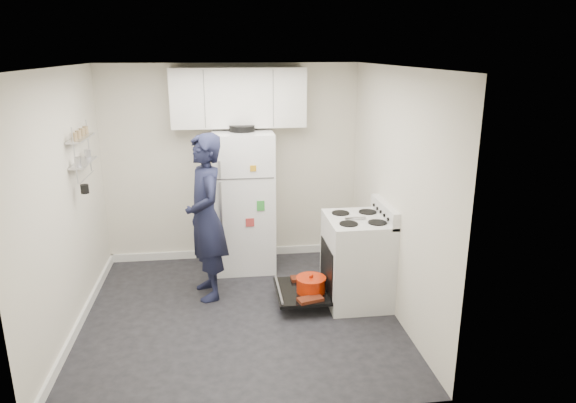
{
  "coord_description": "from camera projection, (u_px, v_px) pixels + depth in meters",
  "views": [
    {
      "loc": [
        -0.13,
        -4.82,
        2.65
      ],
      "look_at": [
        0.58,
        0.52,
        1.05
      ],
      "focal_mm": 32.0,
      "sensor_mm": 36.0,
      "label": 1
    }
  ],
  "objects": [
    {
      "name": "refrigerator",
      "position": [
        244.0,
        200.0,
        6.31
      ],
      "size": [
        0.72,
        0.74,
        1.79
      ],
      "color": "white",
      "rests_on": "ground"
    },
    {
      "name": "electric_range",
      "position": [
        356.0,
        261.0,
        5.52
      ],
      "size": [
        0.66,
        0.76,
        1.1
      ],
      "color": "silver",
      "rests_on": "ground"
    },
    {
      "name": "open_oven_door",
      "position": [
        306.0,
        288.0,
        5.5
      ],
      "size": [
        0.55,
        0.72,
        0.24
      ],
      "color": "black",
      "rests_on": "ground"
    },
    {
      "name": "wall_shelf_rack",
      "position": [
        82.0,
        151.0,
        5.15
      ],
      "size": [
        0.14,
        0.6,
        0.61
      ],
      "color": "#B2B2B7",
      "rests_on": "room"
    },
    {
      "name": "room",
      "position": [
        234.0,
        203.0,
        5.03
      ],
      "size": [
        3.21,
        3.21,
        2.51
      ],
      "color": "black",
      "rests_on": "ground"
    },
    {
      "name": "person",
      "position": [
        206.0,
        218.0,
        5.53
      ],
      "size": [
        0.58,
        0.75,
        1.82
      ],
      "primitive_type": "imported",
      "rotation": [
        0.0,
        0.0,
        -1.34
      ],
      "color": "#161931",
      "rests_on": "ground"
    },
    {
      "name": "upper_cabinets",
      "position": [
        239.0,
        98.0,
        6.13
      ],
      "size": [
        1.6,
        0.33,
        0.7
      ],
      "primitive_type": "cube",
      "color": "silver",
      "rests_on": "room"
    }
  ]
}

